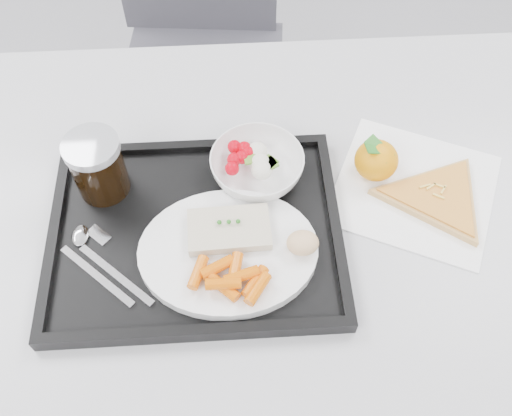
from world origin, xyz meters
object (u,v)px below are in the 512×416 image
at_px(table, 240,229).
at_px(salad_bowl, 257,166).
at_px(tray, 196,233).
at_px(chair, 200,32).
at_px(cola_glass, 97,166).
at_px(dinner_plate, 228,251).
at_px(tangerine, 376,160).
at_px(pizza_slice, 437,197).

height_order(table, salad_bowl, salad_bowl).
bearing_deg(tray, chair, 90.58).
bearing_deg(cola_glass, salad_bowl, 1.98).
relative_size(tray, dinner_plate, 1.67).
distance_m(salad_bowl, cola_glass, 0.25).
relative_size(table, chair, 1.29).
bearing_deg(table, cola_glass, 168.58).
xyz_separation_m(chair, cola_glass, (-0.14, -0.66, 0.28)).
xyz_separation_m(salad_bowl, cola_glass, (-0.25, -0.01, 0.03)).
bearing_deg(salad_bowl, tangerine, 1.13).
xyz_separation_m(chair, pizza_slice, (0.40, -0.71, 0.22)).
distance_m(chair, tray, 0.79).
distance_m(tray, tangerine, 0.32).
relative_size(chair, pizza_slice, 3.58).
relative_size(dinner_plate, tangerine, 2.97).
xyz_separation_m(dinner_plate, pizza_slice, (0.34, 0.09, -0.01)).
xyz_separation_m(salad_bowl, tangerine, (0.20, 0.00, -0.00)).
xyz_separation_m(tray, dinner_plate, (0.05, -0.05, 0.02)).
bearing_deg(pizza_slice, table, 178.82).
relative_size(cola_glass, pizza_slice, 0.42).
bearing_deg(salad_bowl, pizza_slice, -11.49).
height_order(dinner_plate, pizza_slice, dinner_plate).
xyz_separation_m(tray, salad_bowl, (0.10, 0.10, 0.03)).
bearing_deg(salad_bowl, dinner_plate, -109.58).
relative_size(tray, salad_bowl, 2.96).
relative_size(chair, tangerine, 10.22).
xyz_separation_m(table, cola_glass, (-0.22, 0.04, 0.14)).
height_order(dinner_plate, cola_glass, cola_glass).
height_order(table, pizza_slice, pizza_slice).
relative_size(table, tray, 2.67).
bearing_deg(chair, tangerine, -64.77).
bearing_deg(dinner_plate, cola_glass, 144.91).
bearing_deg(tangerine, chair, 115.23).
height_order(dinner_plate, tangerine, tangerine).
distance_m(cola_glass, tangerine, 0.45).
distance_m(dinner_plate, salad_bowl, 0.16).
bearing_deg(pizza_slice, salad_bowl, 168.51).
height_order(salad_bowl, pizza_slice, salad_bowl).
bearing_deg(table, salad_bowl, 57.96).
height_order(chair, tangerine, chair).
distance_m(dinner_plate, pizza_slice, 0.35).
distance_m(dinner_plate, tangerine, 0.29).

